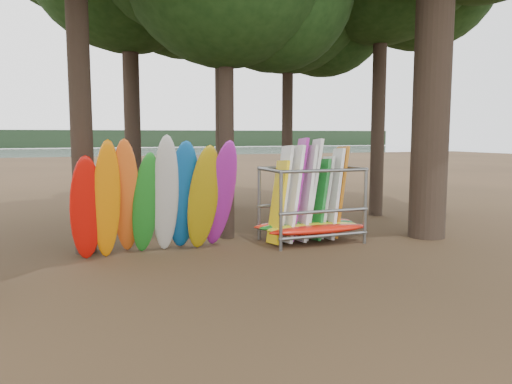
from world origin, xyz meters
name	(u,v)px	position (x,y,z in m)	size (l,w,h in m)	color
ground	(298,253)	(0.00, 0.00, 0.00)	(120.00, 120.00, 0.00)	#47331E
lake	(106,156)	(0.00, 60.00, 0.00)	(160.00, 160.00, 0.00)	gray
far_shore	(88,139)	(0.00, 110.00, 2.00)	(160.00, 4.00, 4.00)	black
kayak_row	(162,199)	(-3.22, 0.96, 1.39)	(3.98, 2.03, 3.08)	red
storage_rack	(311,206)	(0.93, 1.11, 0.98)	(3.05, 1.50, 2.88)	slate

